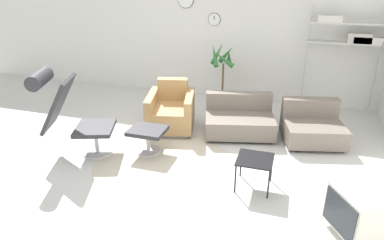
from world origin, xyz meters
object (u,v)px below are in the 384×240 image
Objects in this scene: crt_television at (357,213)px; shelf_unit at (351,35)px; ottoman at (148,134)px; armchair_red at (171,112)px; potted_plant at (222,84)px; couch_low at (239,120)px; side_table at (255,161)px; couch_second at (312,128)px; lounge_chair at (65,106)px.

shelf_unit is at bearing -32.09° from crt_television.
ottoman is 4.04m from shelf_unit.
ottoman is at bearing 39.07° from crt_television.
potted_plant is (0.61, 1.29, 0.18)m from armchair_red.
armchair_red is 1.43m from potted_plant.
side_table is at bearing 92.67° from couch_low.
couch_second is 2.20m from crt_television.
potted_plant reaches higher than ottoman.
lounge_chair is at bearing 178.57° from side_table.
shelf_unit is at bearing 41.97° from ottoman.
side_table is (1.65, -0.45, 0.07)m from ottoman.
ottoman is 1.71m from side_table.
ottoman is (1.08, 0.38, -0.47)m from lounge_chair.
shelf_unit is (2.85, 1.63, 1.20)m from armchair_red.
ottoman is 0.42× the size of potted_plant.
couch_second is (2.34, 0.17, -0.06)m from armchair_red.
crt_television is 3.91m from potted_plant.
couch_low is at bearing -138.23° from shelf_unit.
couch_second is 1.73m from side_table.
couch_second is 0.53× the size of shelf_unit.
side_table is (0.46, -1.53, 0.13)m from couch_low.
couch_low is 1.20× the size of couch_second.
armchair_red is at bearing -8.11° from couch_low.
couch_second is at bearing 65.86° from side_table.
couch_second is (3.43, 1.51, -0.53)m from lounge_chair.
side_table is at bearing 31.72° from crt_television.
side_table is at bearing -15.26° from ottoman.
couch_second is at bearing 94.19° from lounge_chair.
couch_second is at bearing 25.56° from ottoman.
crt_television is at bearing -56.96° from potted_plant.
ottoman is 1.21× the size of side_table.
side_table is (-0.71, -1.58, 0.13)m from couch_second.
crt_television is 0.52× the size of potted_plant.
armchair_red reaches higher than couch_second.
armchair_red is 0.52× the size of shelf_unit.
armchair_red is 0.83× the size of potted_plant.
couch_low reaches higher than ottoman.
couch_second is (1.17, 0.05, 0.00)m from couch_low.
couch_second reaches higher than side_table.
couch_second is 1.61× the size of crt_television.
lounge_chair reaches higher than crt_television.
armchair_red reaches higher than crt_television.
ottoman is 0.27× the size of shelf_unit.
shelf_unit reaches higher than lounge_chair.
side_table is at bearing 69.04° from lounge_chair.
ottoman is 2.33m from potted_plant.
armchair_red is at bearing 23.67° from crt_television.
couch_second reaches higher than crt_television.
side_table is 2.88m from potted_plant.
couch_low is 2.58m from shelf_unit.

